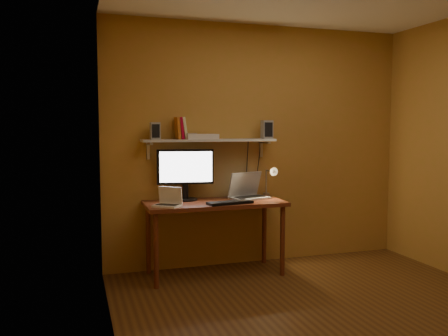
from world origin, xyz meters
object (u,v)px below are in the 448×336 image
object	(u,v)px
router	(202,137)
desk	(215,210)
wall_shelf	(209,141)
shelf_camera	(192,136)
speaker_left	(155,131)
monitor	(185,172)
keyboard	(230,203)
netbook	(169,201)
laptop	(247,191)
speaker_right	(267,130)
mouse	(247,200)
desk_lamp	(270,178)

from	to	relation	value
router	desk	bearing A→B (deg)	-64.02
wall_shelf	shelf_camera	size ratio (longest dim) A/B	12.71
desk	speaker_left	world-z (taller)	speaker_left
monitor	keyboard	bearing A→B (deg)	-36.34
netbook	speaker_left	world-z (taller)	speaker_left
wall_shelf	laptop	size ratio (longest dim) A/B	3.18
monitor	speaker_right	size ratio (longest dim) A/B	2.96
mouse	speaker_right	distance (m)	0.84
desk_lamp	router	size ratio (longest dim) A/B	1.17
netbook	desk_lamp	distance (m)	1.20
wall_shelf	netbook	bearing A→B (deg)	-145.92
speaker_right	laptop	bearing A→B (deg)	-159.38
speaker_left	laptop	bearing A→B (deg)	-3.72
shelf_camera	netbook	bearing A→B (deg)	-137.21
speaker_right	mouse	bearing A→B (deg)	-134.12
desk	keyboard	world-z (taller)	keyboard
netbook	mouse	distance (m)	0.81
monitor	speaker_left	world-z (taller)	speaker_left
wall_shelf	shelf_camera	xyz separation A→B (m)	(-0.20, -0.06, 0.05)
keyboard	speaker_left	bearing A→B (deg)	141.35
netbook	speaker_right	world-z (taller)	speaker_right
desk_lamp	desk	bearing A→B (deg)	-169.19
mouse	speaker_right	world-z (taller)	speaker_right
laptop	shelf_camera	size ratio (longest dim) A/B	4.00
wall_shelf	speaker_left	world-z (taller)	speaker_left
wall_shelf	mouse	world-z (taller)	wall_shelf
laptop	desk_lamp	distance (m)	0.30
keyboard	wall_shelf	bearing A→B (deg)	95.48
monitor	shelf_camera	xyz separation A→B (m)	(0.06, -0.04, 0.36)
keyboard	speaker_right	bearing A→B (deg)	25.25
mouse	router	size ratio (longest dim) A/B	0.27
speaker_left	speaker_right	distance (m)	1.20
wall_shelf	keyboard	bearing A→B (deg)	-75.23
desk_lamp	speaker_left	distance (m)	1.32
mouse	speaker_left	distance (m)	1.16
monitor	shelf_camera	world-z (taller)	shelf_camera
desk_lamp	mouse	bearing A→B (deg)	-144.86
speaker_right	router	xyz separation A→B (m)	(-0.73, -0.01, -0.07)
desk_lamp	router	xyz separation A→B (m)	(-0.75, 0.05, 0.44)
desk	speaker_left	size ratio (longest dim) A/B	8.18
monitor	desk_lamp	size ratio (longest dim) A/B	1.54
laptop	router	bearing A→B (deg)	155.70
netbook	speaker_left	xyz separation A→B (m)	(-0.06, 0.33, 0.66)
desk_lamp	monitor	bearing A→B (deg)	176.90
desk	monitor	bearing A→B (deg)	146.08
netbook	keyboard	distance (m)	0.60
speaker_right	shelf_camera	size ratio (longest dim) A/B	1.77
keyboard	router	bearing A→B (deg)	107.95
netbook	router	size ratio (longest dim) A/B	0.93
wall_shelf	netbook	world-z (taller)	wall_shelf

